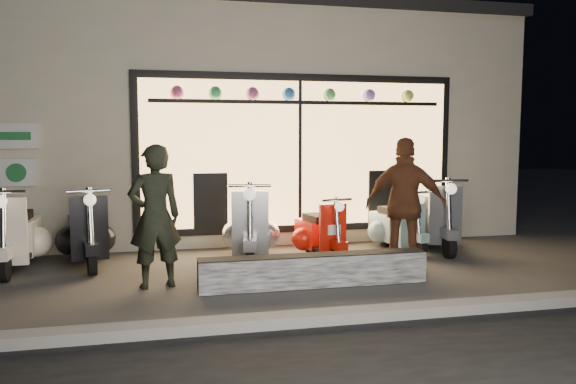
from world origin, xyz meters
The scene contains 12 objects.
ground centered at (0.00, 0.00, 0.00)m, with size 40.00×40.00×0.00m, color #383533.
kerb centered at (0.00, -2.00, 0.06)m, with size 40.00×0.25×0.12m, color slate.
shop_building centered at (0.00, 4.98, 2.10)m, with size 10.20×6.23×4.20m.
graffiti_barrier centered at (0.34, -0.65, 0.20)m, with size 2.84×0.28×0.40m, color black.
scooter_silver centered at (-0.17, 1.08, 0.46)m, with size 0.69×1.62×1.15m.
scooter_red centered at (0.84, 0.95, 0.37)m, with size 0.57×1.31×0.93m.
scooter_black centered at (-2.55, 1.30, 0.44)m, with size 0.69×1.54×1.10m.
scooter_cream centered at (-3.46, 1.23, 0.45)m, with size 0.50×1.55×1.12m.
scooter_blue centered at (2.21, 1.23, 0.39)m, with size 0.57×1.37×0.97m.
scooter_grey centered at (2.90, 1.25, 0.46)m, with size 0.69×1.61×1.15m.
man centered at (-1.56, -0.26, 0.88)m, with size 0.64×0.42×1.76m, color black.
woman centered at (1.77, -0.15, 0.92)m, with size 1.07×0.45×1.83m, color brown.
Camera 1 is at (-1.47, -7.19, 1.86)m, focal length 35.00 mm.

